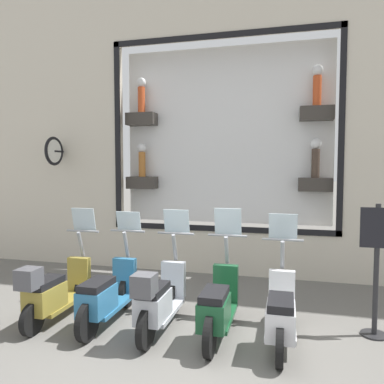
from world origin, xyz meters
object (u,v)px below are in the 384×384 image
at_px(scooter_silver_2, 159,299).
at_px(scooter_olive_4, 54,291).
at_px(scooter_green_1, 218,306).
at_px(scooter_teal_3, 106,296).
at_px(shop_sign_post, 377,265).
at_px(scooter_white_0, 281,313).

distance_m(scooter_silver_2, scooter_olive_4, 1.67).
distance_m(scooter_green_1, scooter_silver_2, 0.84).
relative_size(scooter_green_1, scooter_teal_3, 1.00).
distance_m(scooter_teal_3, shop_sign_post, 3.84).
xyz_separation_m(scooter_teal_3, shop_sign_post, (0.59, -3.75, 0.56)).
bearing_deg(scooter_green_1, shop_sign_post, -74.34).
distance_m(scooter_silver_2, scooter_teal_3, 0.84).
height_order(scooter_silver_2, scooter_olive_4, scooter_silver_2).
xyz_separation_m(scooter_green_1, scooter_teal_3, (-0.00, 1.67, -0.00)).
bearing_deg(scooter_teal_3, scooter_green_1, -89.91).
bearing_deg(scooter_silver_2, scooter_olive_4, 90.40).
relative_size(scooter_silver_2, scooter_teal_3, 1.00).
distance_m(scooter_white_0, scooter_teal_3, 2.50).
relative_size(scooter_olive_4, shop_sign_post, 0.98).
distance_m(scooter_silver_2, shop_sign_post, 3.03).
bearing_deg(scooter_green_1, scooter_white_0, -90.41).
height_order(scooter_white_0, scooter_olive_4, scooter_white_0).
relative_size(scooter_white_0, scooter_silver_2, 0.99).
xyz_separation_m(scooter_silver_2, scooter_teal_3, (0.06, 0.83, -0.04)).
distance_m(scooter_white_0, shop_sign_post, 1.50).
bearing_deg(scooter_teal_3, scooter_white_0, -90.07).
bearing_deg(shop_sign_post, scooter_silver_2, 102.48).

